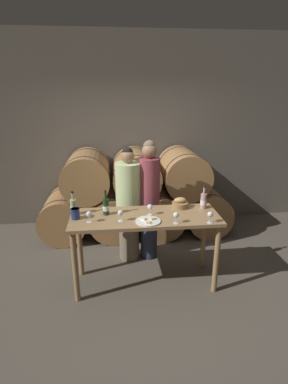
% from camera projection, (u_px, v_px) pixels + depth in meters
% --- Properties ---
extents(ground_plane, '(10.00, 10.00, 0.00)m').
position_uv_depth(ground_plane, '(145.00, 282.00, 3.79)').
color(ground_plane, '#564F44').
extents(stone_wall_back, '(10.00, 0.12, 3.20)m').
position_uv_depth(stone_wall_back, '(133.00, 132.00, 5.15)').
color(stone_wall_back, '#60594F').
rests_on(stone_wall_back, ground_plane).
extents(barrel_stack, '(3.07, 0.93, 1.40)m').
position_uv_depth(barrel_stack, '(136.00, 196.00, 4.91)').
color(barrel_stack, '#9E7042').
rests_on(barrel_stack, ground_plane).
extents(tasting_table, '(1.74, 0.63, 0.91)m').
position_uv_depth(tasting_table, '(145.00, 226.00, 3.53)').
color(tasting_table, '#99754C').
rests_on(tasting_table, ground_plane).
extents(person_left, '(0.34, 0.34, 1.61)m').
position_uv_depth(person_left, '(129.00, 205.00, 4.09)').
color(person_left, '#756651').
rests_on(person_left, ground_plane).
extents(person_right, '(0.29, 0.29, 1.69)m').
position_uv_depth(person_right, '(149.00, 199.00, 4.09)').
color(person_right, '#2D334C').
rests_on(person_right, ground_plane).
extents(wine_bottle_red, '(0.08, 0.08, 0.30)m').
position_uv_depth(wine_bottle_red, '(106.00, 206.00, 3.49)').
color(wine_bottle_red, '#193819').
rests_on(wine_bottle_red, tasting_table).
extents(wine_bottle_white, '(0.08, 0.08, 0.29)m').
position_uv_depth(wine_bottle_white, '(73.00, 207.00, 3.50)').
color(wine_bottle_white, '#ADBC7F').
rests_on(wine_bottle_white, tasting_table).
extents(wine_bottle_rose, '(0.08, 0.08, 0.29)m').
position_uv_depth(wine_bottle_rose, '(204.00, 201.00, 3.68)').
color(wine_bottle_rose, '#BC8E93').
rests_on(wine_bottle_rose, tasting_table).
extents(blue_crock, '(0.11, 0.11, 0.12)m').
position_uv_depth(blue_crock, '(75.00, 213.00, 3.39)').
color(blue_crock, navy).
rests_on(blue_crock, tasting_table).
extents(bread_basket, '(0.20, 0.20, 0.13)m').
position_uv_depth(bread_basket, '(180.00, 204.00, 3.72)').
color(bread_basket, olive).
rests_on(bread_basket, tasting_table).
extents(cheese_plate, '(0.28, 0.28, 0.04)m').
position_uv_depth(cheese_plate, '(148.00, 221.00, 3.33)').
color(cheese_plate, white).
rests_on(cheese_plate, tasting_table).
extents(wine_glass_far_left, '(0.06, 0.06, 0.13)m').
position_uv_depth(wine_glass_far_left, '(89.00, 214.00, 3.29)').
color(wine_glass_far_left, white).
rests_on(wine_glass_far_left, tasting_table).
extents(wine_glass_left, '(0.06, 0.06, 0.13)m').
position_uv_depth(wine_glass_left, '(120.00, 213.00, 3.32)').
color(wine_glass_left, white).
rests_on(wine_glass_left, tasting_table).
extents(wine_glass_center, '(0.06, 0.06, 0.13)m').
position_uv_depth(wine_glass_center, '(150.00, 207.00, 3.49)').
color(wine_glass_center, white).
rests_on(wine_glass_center, tasting_table).
extents(wine_glass_right, '(0.06, 0.06, 0.13)m').
position_uv_depth(wine_glass_right, '(176.00, 215.00, 3.27)').
color(wine_glass_right, white).
rests_on(wine_glass_right, tasting_table).
extents(wine_glass_far_right, '(0.06, 0.06, 0.13)m').
position_uv_depth(wine_glass_far_right, '(210.00, 215.00, 3.28)').
color(wine_glass_far_right, white).
rests_on(wine_glass_far_right, tasting_table).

